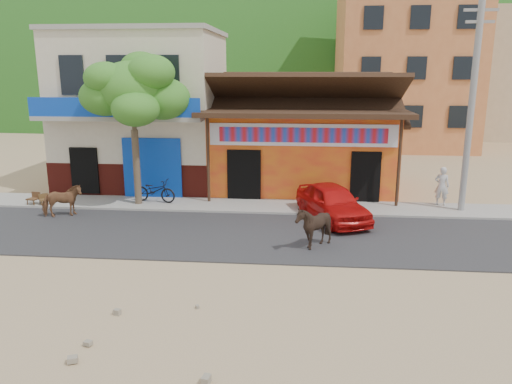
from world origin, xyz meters
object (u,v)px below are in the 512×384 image
utility_pole (471,106)px  cow_tan (62,201)px  pedestrian (442,186)px  cafe_chair_left (33,194)px  cafe_chair_right (44,195)px  cow_dark (314,226)px  scooter (155,191)px  red_car (332,202)px  tree (134,130)px

utility_pole → cow_tan: size_ratio=5.55×
utility_pole → pedestrian: (-0.60, 0.70, -3.22)m
cafe_chair_left → cafe_chair_right: cafe_chair_left is taller
cow_dark → utility_pole: bearing=122.5°
cow_tan → scooter: cow_tan is taller
red_car → scooter: (-7.14, 1.61, -0.11)m
cow_tan → scooter: (2.93, 2.11, -0.05)m
cafe_chair_left → cafe_chair_right: size_ratio=1.12×
cafe_chair_left → red_car: bearing=9.8°
utility_pole → cafe_chair_right: size_ratio=10.19×
cow_dark → pedestrian: pedestrian is taller
cow_tan → pedestrian: pedestrian is taller
utility_pole → cafe_chair_left: 17.39m
pedestrian → cafe_chair_right: (-15.94, -1.40, -0.39)m
tree → pedestrian: bearing=4.2°
utility_pole → cow_dark: utility_pole is taller
tree → pedestrian: tree is taller
red_car → cafe_chair_left: (-11.95, 0.82, -0.15)m
red_car → pedestrian: size_ratio=2.52×
red_car → cow_dark: bearing=-126.7°
red_car → cow_tan: bearing=160.0°
cow_dark → tree: bearing=-127.5°
utility_pole → cow_tan: 15.65m
scooter → cafe_chair_right: scooter is taller
cow_tan → cow_dark: size_ratio=1.04×
scooter → cafe_chair_left: (-4.81, -0.79, -0.04)m
utility_pole → cafe_chair_left: size_ratio=9.10×
pedestrian → cafe_chair_right: size_ratio=1.99×
tree → cafe_chair_right: bearing=-172.4°
utility_pole → scooter: utility_pole is taller
tree → cafe_chair_right: 4.59m
pedestrian → cow_tan: bearing=31.8°
cow_tan → pedestrian: (14.52, 2.72, 0.25)m
tree → cafe_chair_left: tree is taller
scooter → cafe_chair_right: (-4.34, -0.79, -0.09)m
cafe_chair_left → cow_tan: bearing=-21.3°
cafe_chair_left → scooter: bearing=23.1°
cow_tan → scooter: size_ratio=0.79×
utility_pole → pedestrian: utility_pole is taller
cow_tan → red_car: red_car is taller
utility_pole → cafe_chair_left: (-17.01, -0.70, -3.56)m
tree → cow_tan: tree is taller
cow_dark → scooter: bearing=-131.6°
cafe_chair_right → utility_pole: bearing=-37.6°
scooter → red_car: bearing=-91.1°
cow_dark → pedestrian: size_ratio=0.89×
scooter → utility_pole: bearing=-78.8°
tree → utility_pole: utility_pole is taller
cow_tan → cafe_chair_left: bearing=30.2°
cow_dark → red_car: cow_dark is taller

